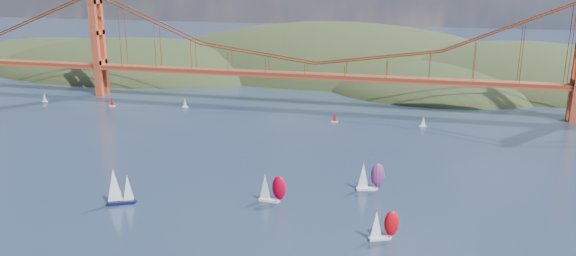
{
  "coord_description": "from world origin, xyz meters",
  "views": [
    {
      "loc": [
        51.21,
        -92.22,
        67.57
      ],
      "look_at": [
        7.42,
        90.0,
        13.97
      ],
      "focal_mm": 35.0,
      "sensor_mm": 36.0,
      "label": 1
    }
  ],
  "objects_px": {
    "racer_1": "(384,224)",
    "sloop_navy": "(118,187)",
    "racer_0": "(272,188)",
    "racer_rwb": "(370,176)"
  },
  "relations": [
    {
      "from": "racer_1",
      "to": "racer_rwb",
      "type": "relative_size",
      "value": 0.9
    },
    {
      "from": "sloop_navy",
      "to": "racer_1",
      "type": "bearing_deg",
      "value": -29.08
    },
    {
      "from": "racer_1",
      "to": "sloop_navy",
      "type": "bearing_deg",
      "value": 153.75
    },
    {
      "from": "racer_1",
      "to": "racer_rwb",
      "type": "bearing_deg",
      "value": 78.47
    },
    {
      "from": "sloop_navy",
      "to": "racer_rwb",
      "type": "relative_size",
      "value": 1.25
    },
    {
      "from": "sloop_navy",
      "to": "racer_0",
      "type": "xyz_separation_m",
      "value": [
        43.51,
        12.24,
        -0.91
      ]
    },
    {
      "from": "racer_1",
      "to": "racer_rwb",
      "type": "height_order",
      "value": "racer_rwb"
    },
    {
      "from": "racer_0",
      "to": "racer_1",
      "type": "xyz_separation_m",
      "value": [
        34.26,
        -16.76,
        -0.31
      ]
    },
    {
      "from": "racer_0",
      "to": "racer_rwb",
      "type": "height_order",
      "value": "racer_rwb"
    },
    {
      "from": "racer_1",
      "to": "racer_rwb",
      "type": "distance_m",
      "value": 33.65
    }
  ]
}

